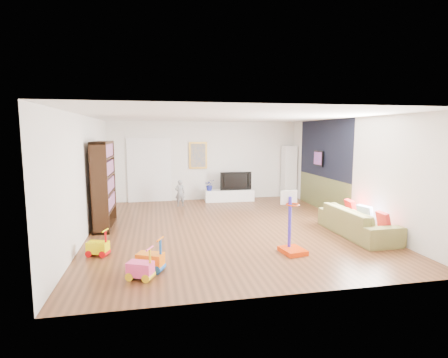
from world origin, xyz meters
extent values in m
cube|color=brown|center=(0.00, 0.00, 0.00)|extent=(6.50, 7.50, 0.00)
cube|color=white|center=(0.00, 0.00, 2.70)|extent=(6.50, 7.50, 0.00)
cube|color=silver|center=(0.00, 3.75, 1.35)|extent=(6.50, 0.00, 2.70)
cube|color=silver|center=(0.00, -3.75, 1.35)|extent=(6.50, 0.00, 2.70)
cube|color=silver|center=(-3.25, 0.00, 1.35)|extent=(0.00, 7.50, 2.70)
cube|color=silver|center=(3.25, 0.00, 1.35)|extent=(0.00, 7.50, 2.70)
cube|color=black|center=(3.23, 1.40, 1.85)|extent=(0.01, 3.20, 1.70)
cube|color=brown|center=(3.23, 1.40, 0.50)|extent=(0.01, 3.20, 1.00)
cube|color=white|center=(-1.90, 3.71, 1.05)|extent=(1.45, 0.06, 2.10)
cube|color=gold|center=(-0.25, 3.71, 1.55)|extent=(0.62, 0.06, 0.92)
cube|color=#7F3F8C|center=(3.17, 1.60, 1.55)|extent=(0.04, 0.56, 0.46)
cube|color=white|center=(0.76, 3.25, 0.19)|extent=(1.68, 0.48, 0.39)
cube|color=white|center=(2.98, 3.48, 0.94)|extent=(0.44, 0.44, 1.87)
cube|color=black|center=(-2.96, 0.61, 1.06)|extent=(0.40, 1.45, 2.11)
imported|color=olive|center=(2.76, -1.26, 0.31)|extent=(0.88, 2.16, 0.63)
cube|color=red|center=(0.86, -2.10, 0.61)|extent=(0.49, 0.57, 1.21)
cube|color=#E8D600|center=(-2.82, -1.52, 0.26)|extent=(0.44, 0.35, 0.51)
cube|color=orange|center=(-1.84, -2.47, 0.29)|extent=(0.51, 0.42, 0.58)
cube|color=#FA4284|center=(-1.99, -2.78, 0.27)|extent=(0.46, 0.39, 0.53)
imported|color=gray|center=(-0.96, 2.72, 0.42)|extent=(0.32, 0.22, 0.85)
imported|color=black|center=(0.97, 3.28, 0.70)|extent=(1.08, 0.15, 0.62)
imported|color=navy|center=(0.08, 3.24, 0.58)|extent=(0.36, 0.32, 0.38)
cube|color=#B3211F|center=(2.95, -1.90, 0.49)|extent=(0.10, 0.35, 0.35)
cube|color=white|center=(2.93, -1.28, 0.49)|extent=(0.20, 0.40, 0.39)
cube|color=red|center=(2.94, -0.68, 0.49)|extent=(0.16, 0.42, 0.41)
camera|label=1|loc=(-1.72, -8.24, 2.31)|focal=28.00mm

